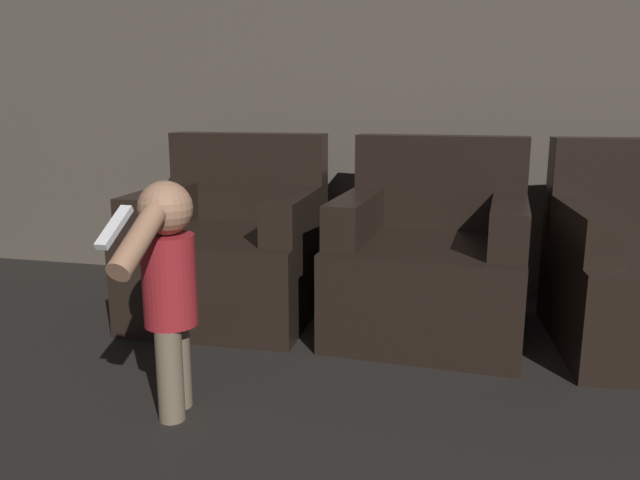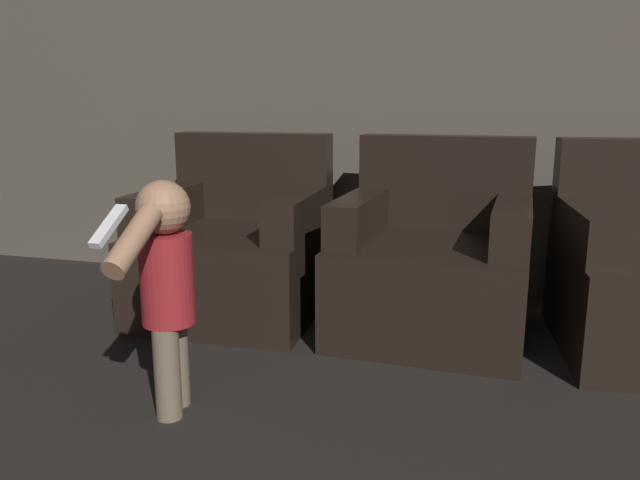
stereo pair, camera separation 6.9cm
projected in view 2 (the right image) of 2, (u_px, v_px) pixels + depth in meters
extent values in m
cube|color=#51493F|center=(405.00, 64.00, 3.52)|extent=(8.40, 0.05, 2.60)
cube|color=black|center=(233.00, 272.00, 3.24)|extent=(0.90, 0.91, 0.45)
cube|color=black|center=(254.00, 176.00, 3.48)|extent=(0.87, 0.19, 0.47)
cube|color=black|center=(167.00, 208.00, 3.25)|extent=(0.18, 0.73, 0.20)
cube|color=black|center=(298.00, 213.00, 3.09)|extent=(0.18, 0.73, 0.20)
cube|color=black|center=(431.00, 287.00, 2.98)|extent=(0.91, 0.92, 0.45)
cube|color=black|center=(444.00, 182.00, 3.21)|extent=(0.87, 0.20, 0.47)
cube|color=black|center=(360.00, 216.00, 3.01)|extent=(0.20, 0.73, 0.20)
cube|color=black|center=(512.00, 225.00, 2.80)|extent=(0.20, 0.73, 0.20)
cube|color=black|center=(587.00, 229.00, 2.70)|extent=(0.22, 0.73, 0.20)
cylinder|color=brown|center=(167.00, 373.00, 2.17)|extent=(0.09, 0.09, 0.33)
cylinder|color=brown|center=(176.00, 361.00, 2.27)|extent=(0.09, 0.09, 0.33)
cylinder|color=maroon|center=(167.00, 279.00, 2.15)|extent=(0.18, 0.18, 0.32)
sphere|color=#A37556|center=(163.00, 207.00, 2.10)|extent=(0.18, 0.18, 0.18)
cylinder|color=#A37556|center=(177.00, 274.00, 2.26)|extent=(0.08, 0.08, 0.27)
cylinder|color=#A37556|center=(133.00, 240.00, 1.89)|extent=(0.08, 0.27, 0.20)
cube|color=white|center=(109.00, 226.00, 1.76)|extent=(0.04, 0.16, 0.10)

